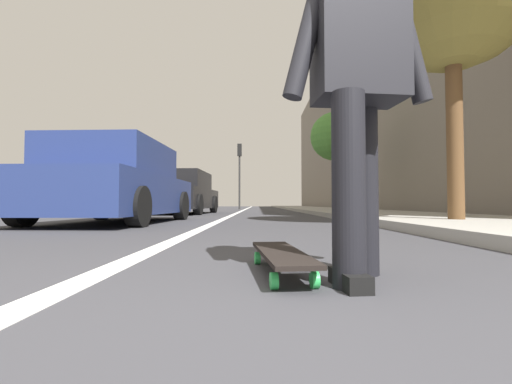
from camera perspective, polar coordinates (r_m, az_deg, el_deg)
ground_plane at (r=10.60m, az=1.76°, el=-3.87°), size 80.00×80.00×0.00m
lane_stripe_white at (r=20.61m, az=-1.93°, el=-2.95°), size 52.00×0.16×0.01m
sidewalk_curb at (r=18.90m, az=10.59°, el=-2.83°), size 52.00×3.20×0.12m
building_facade at (r=23.98m, az=15.10°, el=10.89°), size 40.00×1.20×11.33m
skateboard at (r=1.75m, az=4.18°, el=-10.38°), size 0.86×0.29×0.11m
skater_person at (r=1.74m, az=16.44°, el=17.82°), size 0.48×0.72×1.64m
parked_car_near at (r=6.91m, az=-22.19°, el=1.08°), size 4.07×2.12×1.47m
parked_car_mid at (r=12.64m, az=-12.10°, el=-0.24°), size 4.62×2.15×1.49m
traffic_light at (r=22.75m, az=-2.74°, el=4.63°), size 0.33×0.28×4.30m
street_tree_mid at (r=13.85m, az=12.85°, el=8.84°), size 1.87×1.87×3.90m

